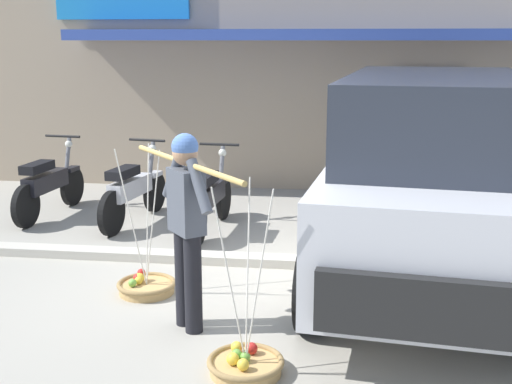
# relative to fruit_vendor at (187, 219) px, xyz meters

# --- Properties ---
(ground_plane) EXTENTS (90.00, 90.00, 0.00)m
(ground_plane) POSITION_rel_fruit_vendor_xyz_m (-0.05, 0.98, -0.98)
(ground_plane) COLOR #9E998C
(sidewalk_curb) EXTENTS (20.00, 0.24, 0.10)m
(sidewalk_curb) POSITION_rel_fruit_vendor_xyz_m (-0.05, 1.68, -0.93)
(sidewalk_curb) COLOR #BAB4A5
(sidewalk_curb) RESTS_ON ground
(fruit_vendor) EXTENTS (1.23, 1.46, 1.70)m
(fruit_vendor) POSITION_rel_fruit_vendor_xyz_m (0.00, 0.00, 0.00)
(fruit_vendor) COLOR black
(fruit_vendor) RESTS_ON ground
(fruit_basket_left_side) EXTENTS (0.58, 0.58, 1.45)m
(fruit_basket_left_side) POSITION_rel_fruit_vendor_xyz_m (-0.60, 0.72, -0.90)
(fruit_basket_left_side) COLOR tan
(fruit_basket_left_side) RESTS_ON ground
(fruit_basket_right_side) EXTENTS (0.58, 0.58, 1.45)m
(fruit_basket_right_side) POSITION_rel_fruit_vendor_xyz_m (0.59, -0.72, -0.90)
(fruit_basket_right_side) COLOR tan
(fruit_basket_right_side) RESTS_ON ground
(motorcycle_nearest_shop) EXTENTS (0.54, 1.82, 1.09)m
(motorcycle_nearest_shop) POSITION_rel_fruit_vendor_xyz_m (-2.78, 3.30, -0.53)
(motorcycle_nearest_shop) COLOR black
(motorcycle_nearest_shop) RESTS_ON ground
(motorcycle_second_in_row) EXTENTS (0.55, 1.81, 1.09)m
(motorcycle_second_in_row) POSITION_rel_fruit_vendor_xyz_m (-1.50, 3.10, -0.53)
(motorcycle_second_in_row) COLOR black
(motorcycle_second_in_row) RESTS_ON ground
(motorcycle_third_in_row) EXTENTS (0.54, 1.82, 1.09)m
(motorcycle_third_in_row) POSITION_rel_fruit_vendor_xyz_m (-0.38, 2.85, -0.53)
(motorcycle_third_in_row) COLOR black
(motorcycle_third_in_row) RESTS_ON ground
(parked_truck) EXTENTS (2.56, 4.98, 2.10)m
(parked_truck) POSITION_rel_fruit_vendor_xyz_m (2.19, 1.48, 0.15)
(parked_truck) COLOR silver
(parked_truck) RESTS_ON ground
(storefront_building) EXTENTS (13.00, 6.00, 4.20)m
(storefront_building) POSITION_rel_fruit_vendor_xyz_m (0.62, 7.92, 1.12)
(storefront_building) COLOR tan
(storefront_building) RESTS_ON ground
(wooden_crate) EXTENTS (0.44, 0.36, 0.32)m
(wooden_crate) POSITION_rel_fruit_vendor_xyz_m (2.11, 3.03, -0.82)
(wooden_crate) COLOR olive
(wooden_crate) RESTS_ON ground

